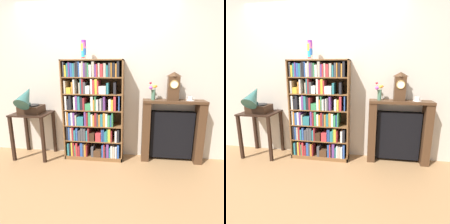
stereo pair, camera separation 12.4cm
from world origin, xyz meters
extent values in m
cube|color=#997047|center=(0.00, 0.00, -0.01)|extent=(7.66, 6.40, 0.02)
cube|color=beige|center=(0.12, 0.31, 1.30)|extent=(4.66, 0.08, 2.60)
cube|color=brown|center=(-0.47, 0.11, 0.81)|extent=(0.02, 0.31, 1.61)
cube|color=brown|center=(0.47, 0.11, 0.81)|extent=(0.02, 0.31, 1.61)
cube|color=brown|center=(0.00, 0.26, 0.81)|extent=(0.96, 0.01, 1.61)
cube|color=brown|center=(0.00, 0.11, 1.60)|extent=(0.96, 0.31, 0.02)
cube|color=brown|center=(0.00, 0.11, 0.03)|extent=(0.96, 0.31, 0.06)
cube|color=teal|center=(-0.42, 0.10, 0.16)|extent=(0.03, 0.26, 0.21)
cube|color=black|center=(-0.38, 0.08, 0.16)|extent=(0.03, 0.23, 0.21)
cube|color=gold|center=(-0.36, 0.08, 0.17)|extent=(0.02, 0.23, 0.23)
cube|color=maroon|center=(-0.33, 0.08, 0.17)|extent=(0.03, 0.22, 0.23)
cube|color=#388E56|center=(-0.30, 0.08, 0.15)|extent=(0.02, 0.23, 0.19)
cube|color=#C63338|center=(-0.28, 0.08, 0.17)|extent=(0.03, 0.22, 0.22)
cube|color=maroon|center=(-0.24, 0.09, 0.15)|extent=(0.04, 0.25, 0.17)
cube|color=#2D519E|center=(-0.19, 0.08, 0.17)|extent=(0.04, 0.23, 0.22)
cube|color=#424247|center=(-0.16, 0.10, 0.16)|extent=(0.02, 0.27, 0.21)
cube|color=orange|center=(-0.13, 0.08, 0.16)|extent=(0.03, 0.22, 0.20)
cube|color=maroon|center=(-0.11, 0.08, 0.15)|extent=(0.02, 0.22, 0.18)
cube|color=#424247|center=(-0.01, 0.10, 0.14)|extent=(0.04, 0.26, 0.17)
cube|color=#472D1C|center=(0.07, 0.06, 0.12)|extent=(0.12, 0.18, 0.11)
cube|color=#2D519E|center=(0.16, 0.09, 0.16)|extent=(0.03, 0.26, 0.21)
cube|color=#C63338|center=(0.18, 0.09, 0.17)|extent=(0.02, 0.25, 0.21)
cube|color=black|center=(0.20, 0.09, 0.15)|extent=(0.02, 0.25, 0.18)
cube|color=#663884|center=(0.24, 0.09, 0.17)|extent=(0.04, 0.25, 0.23)
cube|color=teal|center=(0.27, 0.09, 0.15)|extent=(0.02, 0.24, 0.17)
cube|color=white|center=(0.30, 0.10, 0.16)|extent=(0.02, 0.26, 0.20)
cube|color=#B2A893|center=(0.34, 0.10, 0.15)|extent=(0.03, 0.26, 0.18)
cube|color=white|center=(0.37, 0.09, 0.15)|extent=(0.03, 0.24, 0.18)
cube|color=#2D519E|center=(0.41, 0.09, 0.17)|extent=(0.03, 0.25, 0.22)
cube|color=brown|center=(0.00, 0.11, 0.32)|extent=(0.92, 0.29, 0.02)
cube|color=black|center=(-0.42, 0.09, 0.44)|extent=(0.03, 0.25, 0.22)
cube|color=#2D519E|center=(-0.39, 0.09, 0.44)|extent=(0.02, 0.25, 0.22)
cube|color=#B2A893|center=(-0.36, 0.09, 0.44)|extent=(0.03, 0.25, 0.21)
cube|color=maroon|center=(-0.33, 0.09, 0.44)|extent=(0.03, 0.25, 0.22)
cube|color=teal|center=(-0.30, 0.10, 0.42)|extent=(0.03, 0.27, 0.17)
cube|color=#2D519E|center=(-0.26, 0.08, 0.44)|extent=(0.03, 0.24, 0.20)
cube|color=#424247|center=(-0.22, 0.10, 0.42)|extent=(0.04, 0.26, 0.17)
cube|color=#424247|center=(-0.18, 0.08, 0.44)|extent=(0.04, 0.23, 0.21)
cube|color=#424247|center=(-0.14, 0.09, 0.44)|extent=(0.04, 0.25, 0.20)
cube|color=teal|center=(-0.10, 0.08, 0.42)|extent=(0.03, 0.23, 0.17)
cube|color=maroon|center=(-0.07, 0.08, 0.44)|extent=(0.02, 0.23, 0.21)
cube|color=#382316|center=(-0.01, 0.08, 0.40)|extent=(0.08, 0.22, 0.13)
cube|color=#C63338|center=(0.09, 0.08, 0.40)|extent=(0.09, 0.22, 0.13)
cube|color=#2D519E|center=(0.15, 0.10, 0.43)|extent=(0.02, 0.26, 0.20)
cube|color=#2D519E|center=(0.17, 0.09, 0.43)|extent=(0.02, 0.25, 0.19)
cube|color=teal|center=(0.21, 0.09, 0.42)|extent=(0.04, 0.25, 0.17)
cube|color=#388E56|center=(0.24, 0.08, 0.44)|extent=(0.02, 0.22, 0.21)
cube|color=gold|center=(0.27, 0.08, 0.44)|extent=(0.04, 0.23, 0.21)
cube|color=maroon|center=(0.30, 0.08, 0.43)|extent=(0.02, 0.23, 0.18)
cube|color=white|center=(0.37, 0.07, 0.42)|extent=(0.03, 0.21, 0.18)
cube|color=black|center=(0.41, 0.08, 0.43)|extent=(0.04, 0.23, 0.20)
cube|color=brown|center=(0.00, 0.11, 0.58)|extent=(0.92, 0.29, 0.02)
cube|color=white|center=(-0.42, 0.07, 0.70)|extent=(0.02, 0.22, 0.22)
cube|color=orange|center=(-0.40, 0.09, 0.70)|extent=(0.02, 0.25, 0.21)
cube|color=#2D519E|center=(-0.37, 0.10, 0.69)|extent=(0.04, 0.27, 0.20)
cube|color=white|center=(-0.33, 0.08, 0.69)|extent=(0.03, 0.22, 0.21)
cube|color=#663884|center=(-0.30, 0.10, 0.69)|extent=(0.03, 0.26, 0.21)
cube|color=#B2A893|center=(-0.27, 0.10, 0.67)|extent=(0.02, 0.27, 0.17)
cube|color=teal|center=(-0.20, 0.09, 0.66)|extent=(0.10, 0.24, 0.14)
cube|color=#663884|center=(-0.11, 0.09, 0.70)|extent=(0.03, 0.25, 0.23)
cube|color=maroon|center=(-0.08, 0.10, 0.70)|extent=(0.02, 0.26, 0.21)
cube|color=#388E56|center=(-0.05, 0.08, 0.70)|extent=(0.04, 0.22, 0.22)
cube|color=white|center=(-0.01, 0.08, 0.68)|extent=(0.03, 0.22, 0.19)
cube|color=orange|center=(0.02, 0.07, 0.68)|extent=(0.03, 0.21, 0.17)
cube|color=maroon|center=(0.05, 0.09, 0.69)|extent=(0.03, 0.24, 0.21)
cube|color=#424247|center=(0.08, 0.09, 0.69)|extent=(0.02, 0.24, 0.20)
cube|color=orange|center=(0.11, 0.09, 0.68)|extent=(0.03, 0.26, 0.18)
cube|color=teal|center=(0.15, 0.08, 0.69)|extent=(0.04, 0.22, 0.19)
cube|color=orange|center=(0.19, 0.07, 0.70)|extent=(0.03, 0.21, 0.21)
cube|color=white|center=(0.23, 0.09, 0.69)|extent=(0.03, 0.25, 0.20)
cube|color=#388E56|center=(0.26, 0.10, 0.68)|extent=(0.03, 0.26, 0.18)
cube|color=#2D519E|center=(0.29, 0.08, 0.68)|extent=(0.02, 0.22, 0.18)
cube|color=#388E56|center=(0.32, 0.09, 0.70)|extent=(0.02, 0.25, 0.21)
cube|color=brown|center=(0.00, 0.11, 0.84)|extent=(0.92, 0.29, 0.02)
cube|color=white|center=(-0.42, 0.08, 0.95)|extent=(0.03, 0.22, 0.22)
cube|color=black|center=(-0.38, 0.07, 0.93)|extent=(0.03, 0.20, 0.17)
cube|color=black|center=(-0.35, 0.07, 0.95)|extent=(0.03, 0.21, 0.22)
cube|color=white|center=(-0.28, 0.09, 0.95)|extent=(0.03, 0.25, 0.20)
cube|color=#663884|center=(-0.25, 0.08, 0.96)|extent=(0.03, 0.22, 0.22)
cube|color=teal|center=(-0.21, 0.08, 0.95)|extent=(0.04, 0.23, 0.21)
cube|color=black|center=(-0.16, 0.07, 0.94)|extent=(0.04, 0.21, 0.20)
cube|color=maroon|center=(-0.13, 0.09, 0.94)|extent=(0.03, 0.24, 0.19)
cube|color=#388E56|center=(-0.07, 0.06, 0.89)|extent=(0.09, 0.19, 0.10)
cube|color=white|center=(0.00, 0.09, 0.95)|extent=(0.03, 0.25, 0.21)
cube|color=orange|center=(0.03, 0.10, 0.93)|extent=(0.02, 0.26, 0.17)
cube|color=#388E56|center=(0.05, 0.08, 0.95)|extent=(0.02, 0.24, 0.22)
cube|color=white|center=(0.08, 0.08, 0.93)|extent=(0.03, 0.23, 0.17)
cube|color=#424247|center=(0.11, 0.07, 0.93)|extent=(0.02, 0.21, 0.17)
cube|color=white|center=(0.13, 0.09, 0.94)|extent=(0.02, 0.24, 0.18)
cube|color=#424247|center=(0.16, 0.08, 0.94)|extent=(0.03, 0.23, 0.19)
cube|color=#663884|center=(0.19, 0.07, 0.95)|extent=(0.03, 0.21, 0.21)
cube|color=white|center=(0.28, 0.07, 0.93)|extent=(0.03, 0.21, 0.18)
cube|color=gold|center=(0.31, 0.07, 0.93)|extent=(0.03, 0.21, 0.17)
cube|color=#C63338|center=(0.35, 0.08, 0.96)|extent=(0.03, 0.24, 0.22)
cube|color=#2D519E|center=(0.42, 0.07, 0.96)|extent=(0.02, 0.21, 0.23)
cube|color=brown|center=(0.00, 0.11, 1.09)|extent=(0.92, 0.29, 0.02)
cube|color=#B2A893|center=(-0.42, 0.09, 1.20)|extent=(0.03, 0.24, 0.19)
cube|color=gold|center=(-0.36, 0.05, 1.15)|extent=(0.07, 0.17, 0.09)
cube|color=orange|center=(-0.30, 0.08, 1.19)|extent=(0.02, 0.23, 0.18)
cube|color=white|center=(-0.27, 0.08, 1.21)|extent=(0.02, 0.22, 0.21)
cube|color=#B2A893|center=(-0.19, 0.10, 1.18)|extent=(0.02, 0.27, 0.17)
cube|color=teal|center=(-0.16, 0.10, 1.21)|extent=(0.02, 0.26, 0.23)
cube|color=maroon|center=(-0.14, 0.08, 1.21)|extent=(0.02, 0.23, 0.23)
cube|color=#424247|center=(-0.11, 0.09, 1.19)|extent=(0.03, 0.25, 0.18)
cube|color=white|center=(-0.06, 0.07, 1.16)|extent=(0.06, 0.22, 0.12)
cube|color=white|center=(0.00, 0.10, 1.21)|extent=(0.03, 0.26, 0.22)
cube|color=#C63338|center=(0.03, 0.09, 1.21)|extent=(0.03, 0.25, 0.21)
cube|color=gold|center=(0.07, 0.07, 1.21)|extent=(0.04, 0.21, 0.22)
cube|color=#C63338|center=(0.10, 0.08, 1.20)|extent=(0.02, 0.24, 0.20)
cube|color=white|center=(0.17, 0.09, 1.16)|extent=(0.11, 0.25, 0.12)
cube|color=teal|center=(0.24, 0.07, 1.18)|extent=(0.03, 0.21, 0.17)
cube|color=black|center=(0.35, 0.09, 1.19)|extent=(0.04, 0.25, 0.18)
cube|color=brown|center=(0.00, 0.11, 1.35)|extent=(0.92, 0.29, 0.02)
cube|color=#424247|center=(-0.42, 0.07, 1.46)|extent=(0.02, 0.21, 0.22)
cube|color=gold|center=(-0.40, 0.07, 1.44)|extent=(0.03, 0.21, 0.17)
cube|color=teal|center=(-0.36, 0.07, 1.45)|extent=(0.02, 0.21, 0.20)
cube|color=#663884|center=(-0.34, 0.10, 1.46)|extent=(0.02, 0.26, 0.21)
cube|color=#2D519E|center=(-0.31, 0.09, 1.46)|extent=(0.03, 0.25, 0.20)
cube|color=teal|center=(-0.27, 0.08, 1.45)|extent=(0.03, 0.23, 0.20)
cube|color=#424247|center=(-0.24, 0.08, 1.46)|extent=(0.02, 0.22, 0.21)
cube|color=black|center=(-0.21, 0.09, 1.47)|extent=(0.03, 0.25, 0.22)
cube|color=#2D519E|center=(-0.19, 0.10, 1.47)|extent=(0.02, 0.27, 0.22)
cube|color=white|center=(-0.16, 0.09, 1.45)|extent=(0.02, 0.26, 0.20)
cube|color=#B2A893|center=(-0.13, 0.09, 1.47)|extent=(0.02, 0.25, 0.22)
cube|color=#663884|center=(-0.10, 0.07, 1.46)|extent=(0.02, 0.21, 0.20)
cube|color=#424247|center=(-0.07, 0.10, 1.46)|extent=(0.03, 0.26, 0.21)
cube|color=#388E56|center=(-0.05, 0.10, 1.46)|extent=(0.02, 0.27, 0.20)
cube|color=white|center=(-0.01, 0.08, 1.44)|extent=(0.03, 0.23, 0.18)
cube|color=#B2A893|center=(0.03, 0.07, 1.47)|extent=(0.04, 0.21, 0.22)
cube|color=#663884|center=(0.07, 0.08, 1.45)|extent=(0.02, 0.23, 0.18)
cube|color=#C63338|center=(0.09, 0.07, 1.45)|extent=(0.02, 0.21, 0.19)
cube|color=#B2A893|center=(0.12, 0.09, 1.45)|extent=(0.03, 0.25, 0.20)
cube|color=#C63338|center=(0.16, 0.07, 1.45)|extent=(0.04, 0.21, 0.18)
cube|color=#B2A893|center=(0.20, 0.10, 1.45)|extent=(0.04, 0.26, 0.20)
cube|color=teal|center=(0.24, 0.07, 1.44)|extent=(0.03, 0.21, 0.17)
cube|color=#424247|center=(0.28, 0.10, 1.46)|extent=(0.03, 0.26, 0.20)
cube|color=orange|center=(0.30, 0.07, 1.46)|extent=(0.02, 0.21, 0.20)
cube|color=black|center=(0.34, 0.09, 1.46)|extent=(0.04, 0.25, 0.20)
cube|color=orange|center=(0.37, 0.09, 1.45)|extent=(0.02, 0.25, 0.19)
cube|color=black|center=(0.40, 0.10, 1.47)|extent=(0.03, 0.26, 0.22)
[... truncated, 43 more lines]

